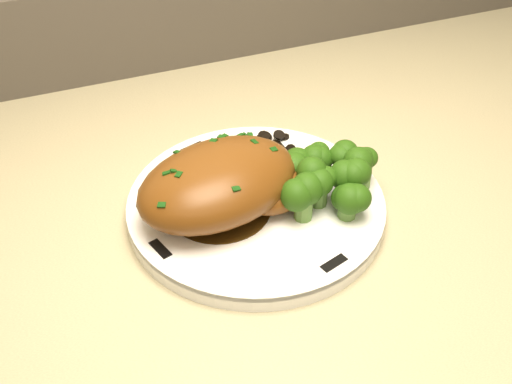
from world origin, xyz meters
name	(u,v)px	position (x,y,z in m)	size (l,w,h in m)	color
plate	(256,207)	(0.17, 1.68, 0.83)	(0.24, 0.24, 0.02)	white
rim_accent_0	(337,158)	(0.27, 1.71, 0.84)	(0.03, 0.01, 0.00)	black
rim_accent_1	(193,148)	(0.14, 1.78, 0.84)	(0.03, 0.01, 0.00)	black
rim_accent_2	(160,249)	(0.07, 1.65, 0.84)	(0.03, 0.01, 0.00)	black
rim_accent_3	(334,263)	(0.21, 1.58, 0.84)	(0.03, 0.01, 0.00)	black
gravy_pool	(219,208)	(0.14, 1.68, 0.84)	(0.10, 0.10, 0.00)	#342109
chicken_breast	(225,184)	(0.14, 1.68, 0.87)	(0.18, 0.14, 0.06)	brown
mushroom_pile	(260,153)	(0.20, 1.75, 0.85)	(0.07, 0.05, 0.02)	black
broccoli_florets	(330,178)	(0.24, 1.66, 0.86)	(0.10, 0.09, 0.04)	#5E8B3A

